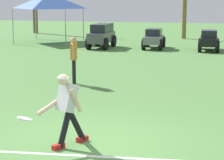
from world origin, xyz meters
TOP-DOWN VIEW (x-y plane):
  - ground_plane at (0.00, 0.00)m, footprint 80.00×80.00m
  - field_line_paint at (0.00, -0.64)m, footprint 25.82×2.85m
  - frisbee_thrower at (-0.43, -0.21)m, footprint 0.77×0.90m
  - frisbee_in_flight at (-1.01, -0.85)m, footprint 0.39×0.39m
  - teammate_near_sideline at (-2.29, 5.57)m, footprint 0.28×0.49m
  - parked_car_slot_a at (-4.17, 15.68)m, footprint 1.19×2.42m
  - parked_car_slot_b at (-1.28, 16.07)m, footprint 1.14×2.22m
  - parked_car_slot_c at (1.69, 15.85)m, footprint 1.16×2.23m
  - event_tent at (-8.19, 17.95)m, footprint 3.53×3.53m

SIDE VIEW (x-z plane):
  - ground_plane at x=0.00m, z-range 0.00..0.00m
  - field_line_paint at x=0.00m, z-range 0.00..0.01m
  - parked_car_slot_b at x=-1.28m, z-range 0.01..1.11m
  - parked_car_slot_c at x=1.69m, z-range 0.01..1.11m
  - frisbee_in_flight at x=-1.01m, z-range 0.64..0.73m
  - parked_car_slot_a at x=-4.17m, z-range 0.05..1.39m
  - frisbee_thrower at x=-0.43m, z-range 0.09..1.52m
  - teammate_near_sideline at x=-2.29m, z-range 0.16..1.72m
  - event_tent at x=-8.19m, z-range 1.05..4.08m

